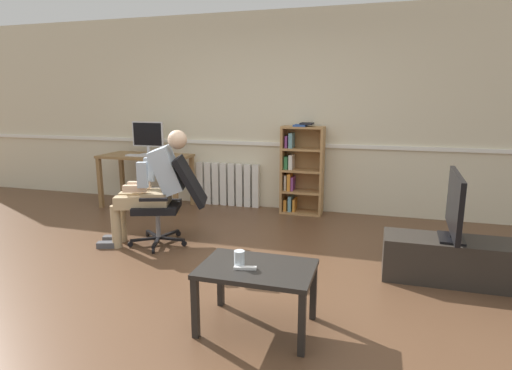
# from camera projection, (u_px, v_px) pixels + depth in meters

# --- Properties ---
(ground_plane) EXTENTS (18.00, 18.00, 0.00)m
(ground_plane) POSITION_uv_depth(u_px,v_px,m) (211.00, 284.00, 3.53)
(ground_plane) COLOR brown
(back_wall) EXTENTS (12.00, 0.13, 2.70)m
(back_wall) POSITION_uv_depth(u_px,v_px,m) (282.00, 113.00, 5.74)
(back_wall) COLOR beige
(back_wall) RESTS_ON ground_plane
(computer_desk) EXTENTS (1.27, 0.61, 0.76)m
(computer_desk) POSITION_uv_depth(u_px,v_px,m) (146.00, 163.00, 5.94)
(computer_desk) COLOR olive
(computer_desk) RESTS_ON ground_plane
(imac_monitor) EXTENTS (0.49, 0.14, 0.47)m
(imac_monitor) POSITION_uv_depth(u_px,v_px,m) (148.00, 136.00, 5.93)
(imac_monitor) COLOR silver
(imac_monitor) RESTS_ON computer_desk
(keyboard) EXTENTS (0.38, 0.12, 0.02)m
(keyboard) POSITION_uv_depth(u_px,v_px,m) (139.00, 155.00, 5.79)
(keyboard) COLOR silver
(keyboard) RESTS_ON computer_desk
(computer_mouse) EXTENTS (0.06, 0.10, 0.03)m
(computer_mouse) POSITION_uv_depth(u_px,v_px,m) (159.00, 156.00, 5.72)
(computer_mouse) COLOR white
(computer_mouse) RESTS_ON computer_desk
(bookshelf) EXTENTS (0.56, 0.29, 1.24)m
(bookshelf) POSITION_uv_depth(u_px,v_px,m) (300.00, 170.00, 5.62)
(bookshelf) COLOR #AD7F4C
(bookshelf) RESTS_ON ground_plane
(radiator) EXTENTS (0.96, 0.08, 0.62)m
(radiator) POSITION_uv_depth(u_px,v_px,m) (228.00, 184.00, 6.07)
(radiator) COLOR white
(radiator) RESTS_ON ground_plane
(office_chair) EXTENTS (0.86, 0.69, 0.95)m
(office_chair) POSITION_uv_depth(u_px,v_px,m) (172.00, 197.00, 4.41)
(office_chair) COLOR black
(office_chair) RESTS_ON ground_plane
(person_seated) EXTENTS (0.98, 0.60, 1.23)m
(person_seated) POSITION_uv_depth(u_px,v_px,m) (153.00, 185.00, 4.38)
(person_seated) COLOR tan
(person_seated) RESTS_ON ground_plane
(tv_stand) EXTENTS (1.09, 0.41, 0.37)m
(tv_stand) POSITION_uv_depth(u_px,v_px,m) (449.00, 260.00, 3.57)
(tv_stand) COLOR #2D2823
(tv_stand) RESTS_ON ground_plane
(tv_screen) EXTENTS (0.22, 0.86, 0.57)m
(tv_screen) POSITION_uv_depth(u_px,v_px,m) (455.00, 205.00, 3.47)
(tv_screen) COLOR black
(tv_screen) RESTS_ON tv_stand
(coffee_table) EXTENTS (0.77, 0.52, 0.45)m
(coffee_table) POSITION_uv_depth(u_px,v_px,m) (257.00, 275.00, 2.79)
(coffee_table) COLOR black
(coffee_table) RESTS_ON ground_plane
(drinking_glass) EXTENTS (0.07, 0.07, 0.11)m
(drinking_glass) POSITION_uv_depth(u_px,v_px,m) (239.00, 259.00, 2.77)
(drinking_glass) COLOR silver
(drinking_glass) RESTS_ON coffee_table
(spare_remote) EXTENTS (0.15, 0.07, 0.02)m
(spare_remote) POSITION_uv_depth(u_px,v_px,m) (245.00, 268.00, 2.73)
(spare_remote) COLOR white
(spare_remote) RESTS_ON coffee_table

